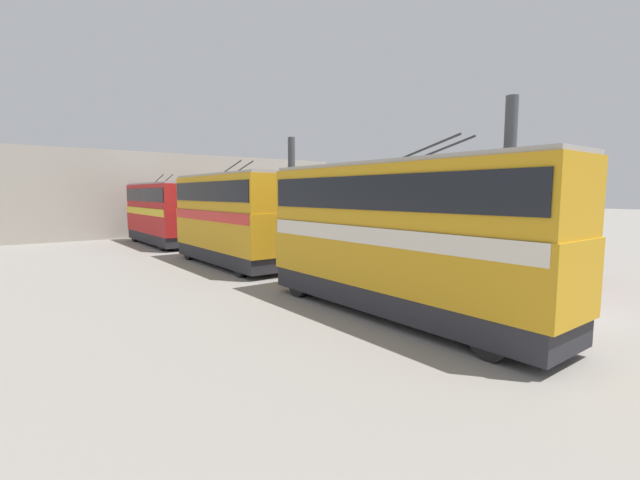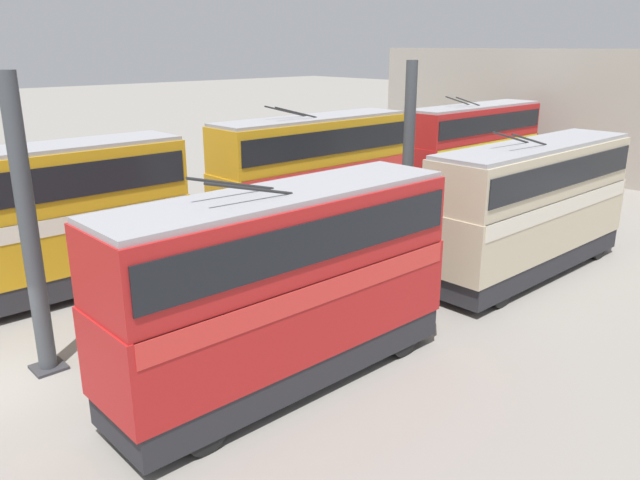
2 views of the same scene
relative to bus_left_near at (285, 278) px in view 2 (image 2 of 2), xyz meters
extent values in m
cube|color=#A8A093|center=(30.08, 4.92, 1.19)|extent=(0.50, 36.00, 8.16)
cylinder|color=#42474C|center=(-4.28, 4.92, 1.02)|extent=(0.46, 0.46, 7.82)
cube|color=#333338|center=(-4.28, 4.92, -2.85)|extent=(0.83, 0.83, 0.08)
cylinder|color=#42474C|center=(10.60, 4.92, 1.02)|extent=(0.46, 0.46, 7.82)
cube|color=#333338|center=(10.60, 4.92, -2.85)|extent=(0.83, 0.83, 0.08)
cylinder|color=black|center=(3.33, -1.05, -2.38)|extent=(1.02, 0.30, 1.02)
cylinder|color=black|center=(3.33, 1.05, -2.38)|extent=(1.02, 0.30, 1.02)
cylinder|color=black|center=(-3.16, -1.05, -2.38)|extent=(1.02, 0.30, 1.02)
cylinder|color=black|center=(-3.16, 1.05, -2.38)|extent=(1.02, 0.30, 1.02)
cube|color=#28282D|center=(-0.01, 0.00, -2.22)|extent=(9.30, 2.45, 0.78)
cube|color=red|center=(-0.01, 0.00, -0.80)|extent=(9.49, 2.50, 2.07)
cube|color=red|center=(-0.01, 0.00, -0.04)|extent=(9.21, 2.54, 0.55)
cube|color=red|center=(-0.01, 0.00, 1.15)|extent=(9.40, 2.42, 1.82)
cube|color=black|center=(-0.01, 0.00, 1.24)|extent=(9.11, 2.51, 1.00)
cube|color=#9E9EA3|center=(-0.01, 0.00, 2.13)|extent=(9.30, 2.25, 0.14)
cube|color=black|center=(4.67, 0.00, -0.59)|extent=(0.12, 2.30, 1.32)
cylinder|color=#282828|center=(-1.20, -0.35, 2.49)|extent=(2.35, 0.07, 0.65)
cylinder|color=#282828|center=(-1.20, 0.35, 2.49)|extent=(2.35, 0.07, 0.65)
cylinder|color=black|center=(15.62, -1.05, -2.40)|extent=(0.98, 0.30, 0.98)
cylinder|color=black|center=(15.62, 1.05, -2.40)|extent=(0.98, 0.30, 0.98)
cylinder|color=black|center=(8.34, -1.05, -2.40)|extent=(0.98, 0.30, 0.98)
cylinder|color=black|center=(8.34, 1.05, -2.40)|extent=(0.98, 0.30, 0.98)
cube|color=#28282D|center=(11.88, 0.00, -2.24)|extent=(10.08, 2.45, 0.77)
cube|color=beige|center=(11.88, 0.00, -0.80)|extent=(10.29, 2.50, 2.09)
cube|color=silver|center=(11.88, 0.00, -0.03)|extent=(9.98, 2.54, 0.55)
cube|color=beige|center=(11.88, 0.00, 1.10)|extent=(10.18, 2.42, 1.72)
cube|color=black|center=(11.88, 0.00, 1.19)|extent=(9.88, 2.51, 0.95)
cube|color=#9E9EA3|center=(11.88, 0.00, 2.04)|extent=(10.08, 2.25, 0.14)
cube|color=black|center=(16.96, 0.00, -0.59)|extent=(0.12, 2.30, 1.34)
cylinder|color=#282828|center=(10.60, -0.35, 2.40)|extent=(2.35, 0.07, 0.65)
cylinder|color=#282828|center=(10.60, 0.35, 2.40)|extent=(2.35, 0.07, 0.65)
cylinder|color=black|center=(1.19, 8.78, -2.36)|extent=(1.06, 0.30, 1.06)
cylinder|color=black|center=(1.19, 10.88, -2.36)|extent=(1.06, 0.30, 1.06)
cube|color=#28282D|center=(-3.16, 9.83, -2.21)|extent=(11.26, 2.45, 0.79)
cube|color=gold|center=(-3.16, 9.83, -0.79)|extent=(11.49, 2.50, 2.04)
cube|color=silver|center=(-3.16, 9.83, -0.05)|extent=(11.15, 2.54, 0.55)
cube|color=gold|center=(-3.16, 9.83, 1.22)|extent=(11.38, 2.42, 1.99)
cube|color=black|center=(-3.16, 9.83, 1.32)|extent=(11.03, 2.51, 1.10)
cube|color=#9E9EA3|center=(-3.16, 9.83, 2.29)|extent=(11.26, 2.25, 0.14)
cube|color=black|center=(2.53, 9.83, -0.59)|extent=(0.12, 2.30, 1.30)
cylinder|color=black|center=(13.49, 8.78, -2.40)|extent=(0.98, 0.30, 0.98)
cylinder|color=black|center=(13.49, 10.88, -2.40)|extent=(0.98, 0.30, 0.98)
cylinder|color=black|center=(6.37, 8.78, -2.40)|extent=(0.98, 0.30, 0.98)
cylinder|color=black|center=(6.37, 10.88, -2.40)|extent=(0.98, 0.30, 0.98)
cube|color=#28282D|center=(9.83, 9.83, -2.24)|extent=(9.92, 2.45, 0.77)
cube|color=gold|center=(9.83, 9.83, -0.76)|extent=(10.12, 2.50, 2.18)
cube|color=red|center=(9.83, 9.83, 0.06)|extent=(9.82, 2.54, 0.55)
cube|color=gold|center=(9.83, 9.83, 1.31)|extent=(10.02, 2.42, 1.95)
cube|color=black|center=(9.83, 9.83, 1.40)|extent=(9.71, 2.51, 1.07)
cube|color=#9E9EA3|center=(9.83, 9.83, 2.35)|extent=(9.92, 2.25, 0.14)
cube|color=black|center=(14.83, 9.83, -0.54)|extent=(0.12, 2.30, 1.40)
cylinder|color=#282828|center=(8.56, 9.48, 2.71)|extent=(2.35, 0.07, 0.65)
cylinder|color=#282828|center=(8.56, 10.18, 2.71)|extent=(2.35, 0.07, 0.65)
cylinder|color=black|center=(26.49, 8.78, -2.40)|extent=(0.98, 0.30, 0.98)
cylinder|color=black|center=(26.49, 10.88, -2.40)|extent=(0.98, 0.30, 0.98)
cylinder|color=black|center=(18.94, 8.78, -2.40)|extent=(0.98, 0.30, 0.98)
cylinder|color=black|center=(18.94, 10.88, -2.40)|extent=(0.98, 0.30, 0.98)
cube|color=#28282D|center=(22.61, 9.83, -2.24)|extent=(10.34, 2.45, 0.77)
cube|color=red|center=(22.61, 9.83, -0.84)|extent=(10.55, 2.50, 2.02)
cube|color=yellow|center=(22.61, 9.83, -0.11)|extent=(10.23, 2.54, 0.55)
cube|color=red|center=(22.61, 9.83, 1.09)|extent=(10.45, 2.42, 1.84)
cube|color=black|center=(22.61, 9.83, 1.18)|extent=(10.13, 2.51, 1.01)
cube|color=#9E9EA3|center=(22.61, 9.83, 2.08)|extent=(10.34, 2.25, 0.14)
cube|color=black|center=(27.83, 9.83, -0.64)|extent=(0.12, 2.30, 1.29)
cylinder|color=#282828|center=(21.29, 9.48, 2.44)|extent=(2.35, 0.07, 0.65)
cylinder|color=#282828|center=(21.29, 10.18, 2.44)|extent=(2.35, 0.07, 0.65)
cube|color=#473D33|center=(4.77, 4.70, -2.50)|extent=(0.20, 0.30, 0.78)
cube|color=#3D5684|center=(4.77, 4.70, -1.77)|extent=(0.25, 0.42, 0.68)
sphere|color=beige|center=(4.77, 4.70, -1.32)|extent=(0.22, 0.22, 0.22)
cylinder|color=#235638|center=(7.34, 1.87, -2.45)|extent=(0.62, 0.62, 0.88)
cylinder|color=#235638|center=(7.34, 1.87, -2.45)|extent=(0.65, 0.65, 0.04)
camera|label=1|loc=(-12.95, 20.58, 1.30)|focal=24.00mm
camera|label=2|loc=(-9.10, -11.13, 5.48)|focal=35.00mm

